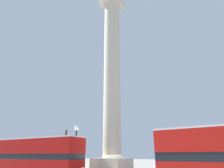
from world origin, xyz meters
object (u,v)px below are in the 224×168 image
object	(u,v)px
monument_column	(112,93)
equestrian_statue	(64,160)
street_lamp	(76,146)
bus_a	(35,156)

from	to	relation	value
monument_column	equestrian_statue	size ratio (longest dim) A/B	3.67
street_lamp	equestrian_statue	bearing A→B (deg)	140.34
bus_a	equestrian_statue	world-z (taller)	equestrian_statue
monument_column	equestrian_statue	xyz separation A→B (m)	(-11.58, 4.98, -7.27)
bus_a	equestrian_statue	size ratio (longest dim) A/B	1.84
monument_column	equestrian_statue	bearing A→B (deg)	156.75
monument_column	street_lamp	bearing A→B (deg)	-148.06
bus_a	equestrian_statue	xyz separation A→B (m)	(-4.01, 8.33, -0.57)
bus_a	street_lamp	distance (m)	4.71
equestrian_statue	street_lamp	distance (m)	11.02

